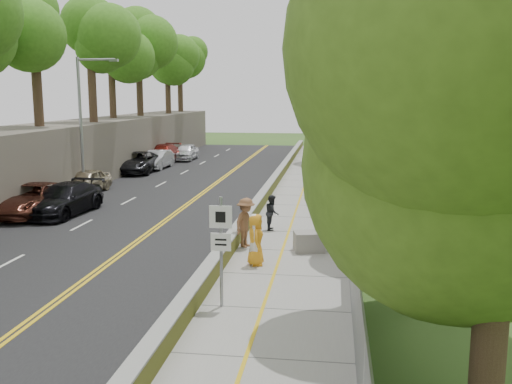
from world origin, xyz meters
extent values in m
plane|color=#33511E|center=(0.00, 0.00, 0.00)|extent=(140.00, 140.00, 0.00)
cube|color=black|center=(-5.40, 15.00, 0.02)|extent=(11.20, 66.00, 0.04)
cube|color=gray|center=(2.55, 15.00, 0.03)|extent=(4.20, 66.00, 0.05)
cube|color=gold|center=(0.25, 15.00, 0.30)|extent=(0.42, 66.00, 0.60)
cube|color=#595147|center=(-13.50, 15.00, 2.00)|extent=(5.00, 66.00, 4.00)
cube|color=slate|center=(4.65, 15.00, 1.00)|extent=(0.04, 66.00, 2.00)
cylinder|color=gray|center=(-10.70, 14.00, 4.00)|extent=(0.18, 0.18, 8.00)
cylinder|color=gray|center=(-9.60, 14.00, 7.85)|extent=(2.30, 0.13, 0.13)
cube|color=gray|center=(-8.52, 14.00, 7.80)|extent=(0.50, 0.22, 0.14)
cylinder|color=gray|center=(1.05, -3.00, 1.60)|extent=(0.09, 0.09, 3.10)
cube|color=white|center=(1.05, -3.03, 2.60)|extent=(0.62, 0.04, 0.62)
cube|color=white|center=(1.05, -3.03, 1.90)|extent=(0.56, 0.04, 0.50)
cylinder|color=orange|center=(4.30, 26.00, 0.47)|extent=(0.51, 0.51, 0.85)
cube|color=gray|center=(3.20, 3.00, 0.42)|extent=(1.26, 1.05, 0.74)
imported|color=#4F251B|center=(-10.55, 7.88, 0.80)|extent=(2.54, 5.49, 1.52)
imported|color=black|center=(-9.02, 8.12, 0.80)|extent=(2.50, 5.36, 1.51)
imported|color=tan|center=(-10.60, 14.07, 0.75)|extent=(2.00, 4.30, 1.43)
imported|color=#B2B3B9|center=(-9.89, 25.77, 0.76)|extent=(1.66, 4.44, 1.45)
imported|color=black|center=(-10.60, 23.30, 0.82)|extent=(2.81, 5.71, 1.56)
imported|color=maroon|center=(-10.60, 29.20, 0.84)|extent=(2.47, 5.62, 1.61)
imported|color=white|center=(-9.18, 31.90, 0.77)|extent=(1.81, 4.34, 1.47)
imported|color=orange|center=(1.45, 1.00, 0.95)|extent=(0.72, 0.97, 1.80)
imported|color=white|center=(1.45, 1.00, 0.95)|extent=(0.46, 0.68, 1.80)
imported|color=black|center=(1.45, 6.27, 0.82)|extent=(0.63, 0.78, 1.53)
imported|color=brown|center=(0.75, 3.31, 1.01)|extent=(1.15, 1.42, 1.92)
imported|color=black|center=(4.20, 17.03, 0.94)|extent=(1.11, 0.62, 1.79)
camera|label=1|loc=(4.06, -17.85, 5.87)|focal=40.00mm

